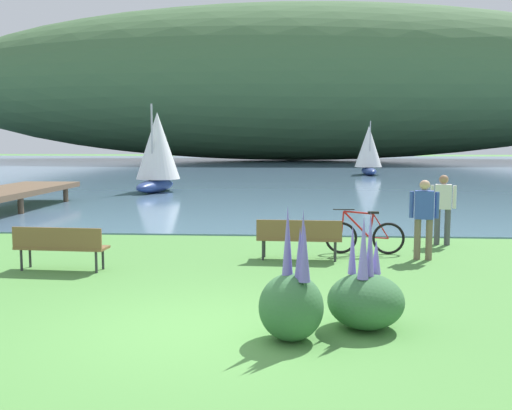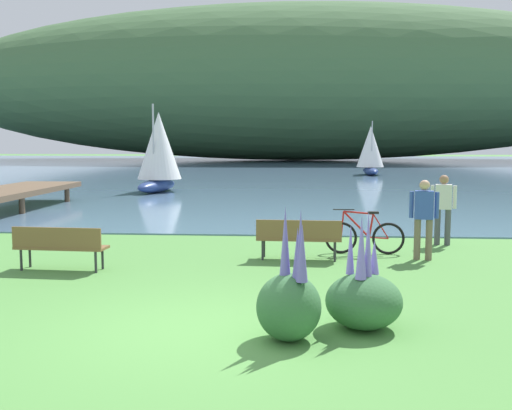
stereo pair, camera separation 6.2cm
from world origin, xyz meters
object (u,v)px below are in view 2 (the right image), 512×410
object	(u,v)px
park_bench_further_along	(60,244)
sailboat_mid_bay	(370,150)
person_on_the_grass	(424,214)
park_bench_near_camera	(299,236)
person_at_shoreline	(443,205)
sailboat_nearest_to_shore	(159,151)
bicycle_leaning_near_bench	(364,236)

from	to	relation	value
park_bench_further_along	sailboat_mid_bay	xyz separation A→B (m)	(9.89, 32.56, 1.35)
park_bench_further_along	person_on_the_grass	xyz separation A→B (m)	(7.30, 1.59, 0.46)
park_bench_near_camera	park_bench_further_along	bearing A→B (deg)	-163.54
person_on_the_grass	sailboat_mid_bay	bearing A→B (deg)	85.23
park_bench_further_along	person_at_shoreline	xyz separation A→B (m)	(8.16, 3.47, 0.46)
person_at_shoreline	sailboat_nearest_to_shore	size ratio (longest dim) A/B	0.40
park_bench_near_camera	sailboat_mid_bay	world-z (taller)	sailboat_mid_bay
person_at_shoreline	person_on_the_grass	world-z (taller)	same
bicycle_leaning_near_bench	sailboat_nearest_to_shore	size ratio (longest dim) A/B	0.42
person_at_shoreline	bicycle_leaning_near_bench	bearing A→B (deg)	-147.08
bicycle_leaning_near_bench	sailboat_mid_bay	xyz separation A→B (m)	(3.76, 30.40, 1.47)
park_bench_near_camera	person_at_shoreline	bearing A→B (deg)	30.91
park_bench_further_along	park_bench_near_camera	bearing A→B (deg)	16.46
sailboat_nearest_to_shore	bicycle_leaning_near_bench	bearing A→B (deg)	-61.50
person_at_shoreline	sailboat_mid_bay	world-z (taller)	sailboat_mid_bay
person_at_shoreline	sailboat_nearest_to_shore	bearing A→B (deg)	126.51
park_bench_near_camera	person_on_the_grass	distance (m)	2.69
park_bench_further_along	person_at_shoreline	bearing A→B (deg)	23.05
person_at_shoreline	park_bench_further_along	bearing A→B (deg)	-156.95
sailboat_mid_bay	bicycle_leaning_near_bench	bearing A→B (deg)	-97.05
park_bench_near_camera	person_on_the_grass	bearing A→B (deg)	4.56
person_on_the_grass	sailboat_mid_bay	world-z (taller)	sailboat_mid_bay
park_bench_near_camera	person_at_shoreline	distance (m)	4.10
person_at_shoreline	sailboat_mid_bay	distance (m)	29.15
bicycle_leaning_near_bench	sailboat_nearest_to_shore	world-z (taller)	sailboat_nearest_to_shore
person_at_shoreline	person_on_the_grass	xyz separation A→B (m)	(-0.86, -1.88, 0.00)
sailboat_mid_bay	person_at_shoreline	bearing A→B (deg)	-93.40
park_bench_further_along	person_on_the_grass	bearing A→B (deg)	12.26
park_bench_further_along	person_on_the_grass	distance (m)	7.49
bicycle_leaning_near_bench	person_on_the_grass	world-z (taller)	person_on_the_grass
person_at_shoreline	sailboat_nearest_to_shore	distance (m)	17.33
park_bench_near_camera	sailboat_nearest_to_shore	xyz separation A→B (m)	(-6.80, 16.00, 1.51)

